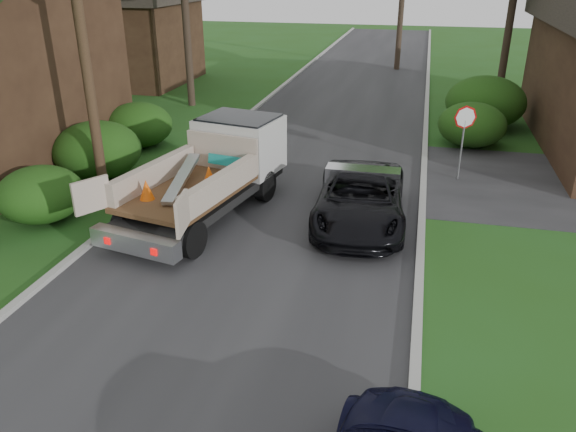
{
  "coord_description": "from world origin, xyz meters",
  "views": [
    {
      "loc": [
        3.73,
        -9.37,
        6.57
      ],
      "look_at": [
        1.0,
        2.21,
        1.2
      ],
      "focal_mm": 35.0,
      "sensor_mm": 36.0,
      "label": 1
    }
  ],
  "objects_px": {
    "utility_pole": "(80,20)",
    "house_left_far": "(125,29)",
    "stop_sign": "(464,127)",
    "flatbed_truck": "(220,163)",
    "black_pickup": "(360,198)"
  },
  "relations": [
    {
      "from": "black_pickup",
      "to": "house_left_far",
      "type": "bearing_deg",
      "value": 129.17
    },
    {
      "from": "utility_pole",
      "to": "stop_sign",
      "type": "bearing_deg",
      "value": 20.62
    },
    {
      "from": "house_left_far",
      "to": "flatbed_truck",
      "type": "xyz_separation_m",
      "value": [
        11.8,
        -16.88,
        -1.74
      ]
    },
    {
      "from": "utility_pole",
      "to": "black_pickup",
      "type": "bearing_deg",
      "value": -0.76
    },
    {
      "from": "stop_sign",
      "to": "black_pickup",
      "type": "relative_size",
      "value": 0.48
    },
    {
      "from": "stop_sign",
      "to": "flatbed_truck",
      "type": "xyz_separation_m",
      "value": [
        -6.9,
        -3.88,
        -0.47
      ]
    },
    {
      "from": "house_left_far",
      "to": "stop_sign",
      "type": "bearing_deg",
      "value": -34.81
    },
    {
      "from": "utility_pole",
      "to": "flatbed_truck",
      "type": "distance_m",
      "value": 5.41
    },
    {
      "from": "utility_pole",
      "to": "black_pickup",
      "type": "relative_size",
      "value": 1.95
    },
    {
      "from": "stop_sign",
      "to": "flatbed_truck",
      "type": "relative_size",
      "value": 0.37
    },
    {
      "from": "stop_sign",
      "to": "flatbed_truck",
      "type": "height_order",
      "value": "stop_sign"
    },
    {
      "from": "utility_pole",
      "to": "house_left_far",
      "type": "bearing_deg",
      "value": 115.23
    },
    {
      "from": "house_left_far",
      "to": "flatbed_truck",
      "type": "bearing_deg",
      "value": -55.04
    },
    {
      "from": "stop_sign",
      "to": "flatbed_truck",
      "type": "bearing_deg",
      "value": -150.62
    },
    {
      "from": "utility_pole",
      "to": "house_left_far",
      "type": "relative_size",
      "value": 1.32
    }
  ]
}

